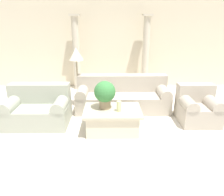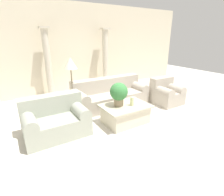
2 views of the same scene
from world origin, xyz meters
name	(u,v)px [view 1 (image 1 of 2)]	position (x,y,z in m)	size (l,w,h in m)	color
ground_plane	(119,121)	(0.00, 0.00, 0.00)	(16.00, 16.00, 0.00)	silver
wall_back	(115,38)	(0.00, 2.88, 1.60)	(10.00, 0.06, 3.20)	beige
sofa_long	(122,96)	(0.12, 0.72, 0.34)	(2.29, 0.88, 0.84)	#ADA393
loveseat	(38,108)	(-1.76, -0.09, 0.35)	(1.33, 0.88, 0.84)	#A1A696
coffee_table	(112,120)	(-0.15, -0.46, 0.24)	(1.15, 0.83, 0.46)	beige
potted_plant	(105,93)	(-0.30, -0.39, 0.79)	(0.43, 0.43, 0.57)	#937F60
pillar_candle	(119,106)	(-0.02, -0.55, 0.57)	(0.09, 0.09, 0.21)	beige
floor_lamp	(76,57)	(-1.01, 0.85, 1.31)	(0.35, 0.35, 1.53)	gray
column_left	(76,53)	(-1.25, 2.47, 1.20)	(0.30, 0.30, 2.34)	beige
column_right	(146,52)	(0.95, 2.47, 1.20)	(0.30, 0.30, 2.34)	beige
armchair	(197,107)	(1.75, -0.04, 0.35)	(0.81, 0.82, 0.81)	#ADA393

